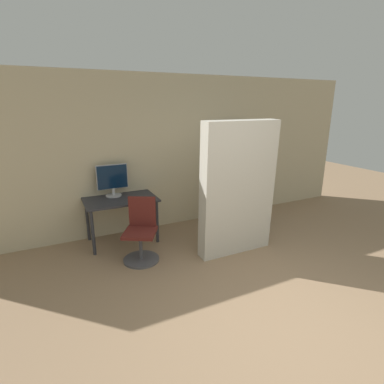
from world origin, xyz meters
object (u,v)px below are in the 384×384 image
(mattress_near, at_px, (238,190))
(office_chair, at_px, (141,236))
(monitor, at_px, (112,179))
(bookshelf, at_px, (232,174))

(mattress_near, bearing_deg, office_chair, 163.35)
(monitor, bearing_deg, mattress_near, -40.84)
(monitor, bearing_deg, bookshelf, 0.08)
(bookshelf, bearing_deg, office_chair, -156.73)
(office_chair, xyz_separation_m, bookshelf, (2.16, 0.93, 0.50))
(monitor, height_order, office_chair, monitor)
(office_chair, xyz_separation_m, mattress_near, (1.37, -0.41, 0.63))
(bookshelf, bearing_deg, mattress_near, -120.29)
(monitor, xyz_separation_m, bookshelf, (2.33, 0.00, -0.16))
(office_chair, bearing_deg, bookshelf, 23.27)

